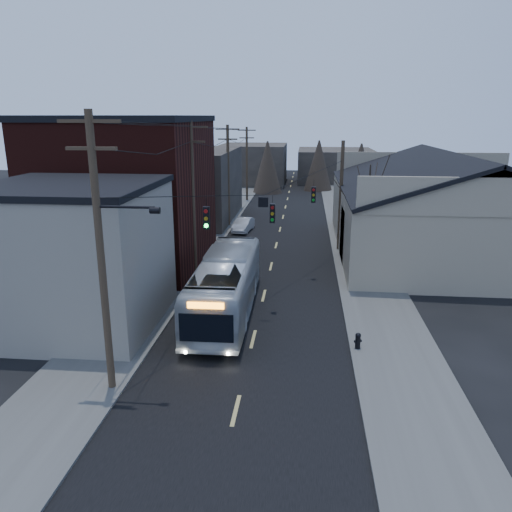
# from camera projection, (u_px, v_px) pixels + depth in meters

# --- Properties ---
(ground) EXTENTS (160.00, 160.00, 0.00)m
(ground) POSITION_uv_depth(u_px,v_px,m) (227.00, 446.00, 16.10)
(ground) COLOR black
(ground) RESTS_ON ground
(road_surface) EXTENTS (9.00, 110.00, 0.02)m
(road_surface) POSITION_uv_depth(u_px,v_px,m) (279.00, 234.00, 44.83)
(road_surface) COLOR black
(road_surface) RESTS_ON ground
(sidewalk_left) EXTENTS (4.00, 110.00, 0.12)m
(sidewalk_left) POSITION_uv_depth(u_px,v_px,m) (208.00, 232.00, 45.44)
(sidewalk_left) COLOR #474744
(sidewalk_left) RESTS_ON ground
(sidewalk_right) EXTENTS (4.00, 110.00, 0.12)m
(sidewalk_right) POSITION_uv_depth(u_px,v_px,m) (352.00, 235.00, 44.19)
(sidewalk_right) COLOR #474744
(sidewalk_right) RESTS_ON ground
(building_clapboard) EXTENTS (8.00, 8.00, 7.00)m
(building_clapboard) POSITION_uv_depth(u_px,v_px,m) (74.00, 258.00, 24.63)
(building_clapboard) COLOR gray
(building_clapboard) RESTS_ON ground
(building_brick) EXTENTS (10.00, 12.00, 10.00)m
(building_brick) POSITION_uv_depth(u_px,v_px,m) (129.00, 194.00, 34.86)
(building_brick) COLOR black
(building_brick) RESTS_ON ground
(building_left_far) EXTENTS (9.00, 14.00, 7.00)m
(building_left_far) POSITION_uv_depth(u_px,v_px,m) (189.00, 185.00, 50.54)
(building_left_far) COLOR #2E2825
(building_left_far) RESTS_ON ground
(warehouse) EXTENTS (16.16, 20.60, 7.73)m
(warehouse) POSITION_uv_depth(u_px,v_px,m) (446.00, 219.00, 38.07)
(warehouse) COLOR gray
(warehouse) RESTS_ON ground
(building_far_left) EXTENTS (10.00, 12.00, 6.00)m
(building_far_left) POSITION_uv_depth(u_px,v_px,m) (253.00, 164.00, 78.12)
(building_far_left) COLOR #2E2825
(building_far_left) RESTS_ON ground
(building_far_right) EXTENTS (12.00, 14.00, 5.00)m
(building_far_right) POSITION_uv_depth(u_px,v_px,m) (335.00, 165.00, 81.80)
(building_far_right) COLOR #2E2825
(building_far_right) RESTS_ON ground
(bare_tree) EXTENTS (0.40, 0.40, 7.20)m
(bare_tree) POSITION_uv_depth(u_px,v_px,m) (367.00, 218.00, 33.66)
(bare_tree) COLOR black
(bare_tree) RESTS_ON ground
(utility_lines) EXTENTS (11.24, 45.28, 10.50)m
(utility_lines) POSITION_uv_depth(u_px,v_px,m) (235.00, 188.00, 38.18)
(utility_lines) COLOR #382B1E
(utility_lines) RESTS_ON ground
(bus) EXTENTS (2.84, 11.53, 3.20)m
(bus) POSITION_uv_depth(u_px,v_px,m) (226.00, 285.00, 26.45)
(bus) COLOR #ABB1B7
(bus) RESTS_ON ground
(parked_car) EXTENTS (1.79, 3.88, 1.23)m
(parked_car) POSITION_uv_depth(u_px,v_px,m) (243.00, 225.00, 45.79)
(parked_car) COLOR #B2B5BA
(parked_car) RESTS_ON ground
(fire_hydrant) EXTENTS (0.37, 0.26, 0.75)m
(fire_hydrant) POSITION_uv_depth(u_px,v_px,m) (358.00, 340.00, 22.48)
(fire_hydrant) COLOR black
(fire_hydrant) RESTS_ON sidewalk_right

